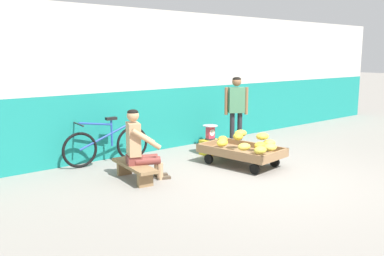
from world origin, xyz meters
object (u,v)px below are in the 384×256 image
Objects in this scene: vendor_seated at (139,145)px; low_bench at (134,168)px; weighing_scale at (210,132)px; bicycle_near_left at (107,145)px; banana_cart at (241,152)px; plastic_crate at (210,147)px; shopping_bag at (231,150)px; customer_adult at (236,105)px.

low_bench is at bearing 158.83° from vendor_seated.
bicycle_near_left is at bearing 160.57° from weighing_scale.
plastic_crate is at bearing 81.46° from banana_cart.
shopping_bag is (0.37, 0.62, -0.12)m from banana_cart.
vendor_seated reaches higher than banana_cart.
weighing_scale is at bearing 15.15° from vendor_seated.
weighing_scale is at bearing 81.45° from banana_cart.
banana_cart is 0.73m from shopping_bag.
banana_cart reaches higher than shopping_bag.
plastic_crate is 1.50× the size of shopping_bag.
low_bench is at bearing 166.58° from banana_cart.
low_bench is 0.99× the size of vendor_seated.
shopping_bag is (2.16, -1.06, -0.23)m from bicycle_near_left.
weighing_scale reaches higher than shopping_bag.
vendor_seated is at bearing -94.60° from bicycle_near_left.
banana_cart reaches higher than plastic_crate.
vendor_seated is 2.15m from plastic_crate.
customer_adult is 6.38× the size of shopping_bag.
vendor_seated is at bearing -164.82° from plastic_crate.
banana_cart is 1.01m from plastic_crate.
bicycle_near_left is 6.90× the size of shopping_bag.
plastic_crate is at bearing 172.39° from customer_adult.
low_bench is 2.90m from customer_adult.
low_bench is 3.76× the size of weighing_scale.
plastic_crate is (2.12, 0.52, -0.05)m from low_bench.
plastic_crate is (0.15, 0.99, -0.09)m from banana_cart.
bicycle_near_left is (0.18, 1.20, 0.15)m from low_bench.
shopping_bag is at bearing 3.61° from low_bench.
customer_adult is (2.68, 0.47, 0.38)m from vendor_seated.
vendor_seated reaches higher than weighing_scale.
bicycle_near_left reaches higher than banana_cart.
banana_cart is 1.40m from customer_adult.
bicycle_near_left is at bearing 85.40° from vendor_seated.
banana_cart is at bearing -120.69° from shopping_bag.
shopping_bag is at bearing -26.10° from bicycle_near_left.
banana_cart is at bearing -98.54° from plastic_crate.
customer_adult reaches higher than banana_cart.
low_bench is 2.18m from plastic_crate.
low_bench is 4.71× the size of shopping_bag.
customer_adult is at bearing 8.96° from low_bench.
vendor_seated is at bearing -164.85° from weighing_scale.
low_bench is 2.34m from shopping_bag.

